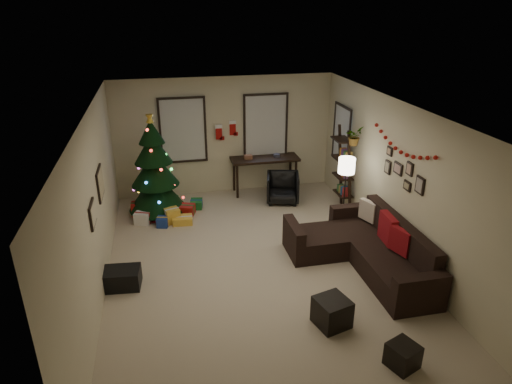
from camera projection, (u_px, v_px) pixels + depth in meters
floor at (258, 267)px, 7.74m from camera, size 7.00×7.00×0.00m
ceiling at (258, 112)px, 6.68m from camera, size 7.00×7.00×0.00m
wall_back at (225, 136)px, 10.35m from camera, size 5.00×0.00×5.00m
wall_front at (342, 347)px, 4.06m from camera, size 5.00×0.00×5.00m
wall_left at (95, 210)px, 6.72m from camera, size 0.00×7.00×7.00m
wall_right at (400, 183)px, 7.70m from camera, size 0.00×7.00×7.00m
window_back_left at (183, 130)px, 10.06m from camera, size 1.05×0.06×1.50m
window_back_right at (266, 126)px, 10.43m from camera, size 1.05×0.06×1.50m
window_right_wall at (342, 135)px, 9.92m from camera, size 0.06×0.90×1.30m
christmas_tree at (155, 173)px, 9.36m from camera, size 1.20×1.20×2.23m
presents at (169, 212)px, 9.50m from camera, size 1.50×1.05×0.30m
sofa at (366, 250)px, 7.74m from camera, size 1.83×2.66×0.86m
pillow_red_a at (400, 241)px, 7.29m from camera, size 0.23×0.43×0.42m
pillow_red_b at (388, 229)px, 7.67m from camera, size 0.17×0.51×0.50m
pillow_cream at (368, 211)px, 8.36m from camera, size 0.24×0.39×0.38m
ottoman_near at (332, 312)px, 6.30m from camera, size 0.54×0.54×0.41m
ottoman_far at (403, 356)px, 5.60m from camera, size 0.44×0.44×0.32m
desk at (265, 162)px, 10.51m from camera, size 1.58×0.56×0.85m
desk_chair at (283, 188)px, 10.14m from camera, size 0.78×0.75×0.67m
bookshelf at (344, 171)px, 9.57m from camera, size 0.30×0.54×1.84m
potted_plant at (354, 133)px, 8.89m from camera, size 0.58×0.57×0.49m
floor_lamp at (346, 170)px, 8.55m from camera, size 0.32×0.32×1.50m
art_map at (100, 183)px, 7.38m from camera, size 0.04×0.60×0.50m
art_abstract at (92, 214)px, 6.38m from camera, size 0.04×0.45×0.35m
gallery at (403, 172)px, 7.54m from camera, size 0.03×1.25×0.54m
garland at (402, 145)px, 7.45m from camera, size 0.08×1.90×0.30m
stocking_left at (219, 132)px, 10.20m from camera, size 0.20×0.05×0.36m
stocking_right at (233, 128)px, 10.31m from camera, size 0.20×0.05×0.36m
storage_bin at (120, 278)px, 7.16m from camera, size 0.66×0.47×0.31m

